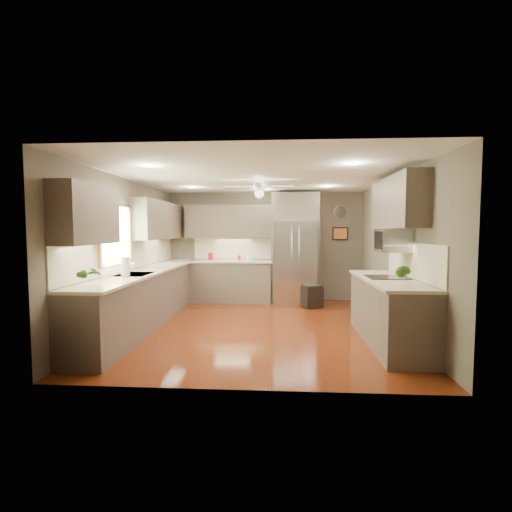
# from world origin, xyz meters

# --- Properties ---
(floor) EXTENTS (5.00, 5.00, 0.00)m
(floor) POSITION_xyz_m (0.00, 0.00, 0.00)
(floor) COLOR #4E1E0A
(floor) RESTS_ON ground
(ceiling) EXTENTS (5.00, 5.00, 0.00)m
(ceiling) POSITION_xyz_m (0.00, 0.00, 2.50)
(ceiling) COLOR white
(ceiling) RESTS_ON ground
(wall_back) EXTENTS (4.50, 0.00, 4.50)m
(wall_back) POSITION_xyz_m (0.00, 2.50, 1.25)
(wall_back) COLOR brown
(wall_back) RESTS_ON ground
(wall_front) EXTENTS (4.50, 0.00, 4.50)m
(wall_front) POSITION_xyz_m (0.00, -2.50, 1.25)
(wall_front) COLOR brown
(wall_front) RESTS_ON ground
(wall_left) EXTENTS (0.00, 5.00, 5.00)m
(wall_left) POSITION_xyz_m (-2.25, 0.00, 1.25)
(wall_left) COLOR brown
(wall_left) RESTS_ON ground
(wall_right) EXTENTS (0.00, 5.00, 5.00)m
(wall_right) POSITION_xyz_m (2.25, 0.00, 1.25)
(wall_right) COLOR brown
(wall_right) RESTS_ON ground
(canister_a) EXTENTS (0.14, 0.14, 0.17)m
(canister_a) POSITION_xyz_m (-1.23, 2.25, 1.02)
(canister_a) COLOR maroon
(canister_a) RESTS_ON back_run
(canister_d) EXTENTS (0.09, 0.09, 0.11)m
(canister_d) POSITION_xyz_m (-0.57, 2.24, 1.00)
(canister_d) COLOR maroon
(canister_d) RESTS_ON back_run
(soap_bottle) EXTENTS (0.12, 0.12, 0.21)m
(soap_bottle) POSITION_xyz_m (-2.08, -0.20, 1.04)
(soap_bottle) COLOR white
(soap_bottle) RESTS_ON left_run
(potted_plant_left) EXTENTS (0.20, 0.17, 0.33)m
(potted_plant_left) POSITION_xyz_m (-1.95, -1.81, 1.10)
(potted_plant_left) COLOR #274F16
(potted_plant_left) RESTS_ON left_run
(potted_plant_right) EXTENTS (0.22, 0.20, 0.32)m
(potted_plant_right) POSITION_xyz_m (1.91, -1.41, 1.10)
(potted_plant_right) COLOR #274F16
(potted_plant_right) RESTS_ON right_run
(bowl) EXTENTS (0.26, 0.26, 0.05)m
(bowl) POSITION_xyz_m (-0.31, 2.21, 0.96)
(bowl) COLOR tan
(bowl) RESTS_ON back_run
(left_run) EXTENTS (0.65, 4.70, 1.45)m
(left_run) POSITION_xyz_m (-1.95, 0.15, 0.48)
(left_run) COLOR #51433B
(left_run) RESTS_ON ground
(back_run) EXTENTS (1.85, 0.65, 1.45)m
(back_run) POSITION_xyz_m (-0.72, 2.20, 0.48)
(back_run) COLOR #51433B
(back_run) RESTS_ON ground
(uppers) EXTENTS (4.50, 4.70, 0.95)m
(uppers) POSITION_xyz_m (-0.74, 0.71, 1.87)
(uppers) COLOR #51433B
(uppers) RESTS_ON wall_left
(window) EXTENTS (0.05, 1.12, 0.92)m
(window) POSITION_xyz_m (-2.22, -0.50, 1.55)
(window) COLOR #BFF2B2
(window) RESTS_ON wall_left
(sink) EXTENTS (0.50, 0.70, 0.32)m
(sink) POSITION_xyz_m (-1.93, -0.50, 0.91)
(sink) COLOR silver
(sink) RESTS_ON left_run
(refrigerator) EXTENTS (1.06, 0.75, 2.45)m
(refrigerator) POSITION_xyz_m (0.70, 2.16, 1.19)
(refrigerator) COLOR silver
(refrigerator) RESTS_ON ground
(right_run) EXTENTS (0.70, 2.20, 1.45)m
(right_run) POSITION_xyz_m (1.93, -0.80, 0.48)
(right_run) COLOR #51433B
(right_run) RESTS_ON ground
(microwave) EXTENTS (0.43, 0.55, 0.34)m
(microwave) POSITION_xyz_m (2.03, -0.55, 1.48)
(microwave) COLOR silver
(microwave) RESTS_ON wall_right
(ceiling_fan) EXTENTS (1.18, 1.18, 0.32)m
(ceiling_fan) POSITION_xyz_m (-0.00, 0.30, 2.33)
(ceiling_fan) COLOR white
(ceiling_fan) RESTS_ON ceiling
(recessed_lights) EXTENTS (2.84, 3.14, 0.01)m
(recessed_lights) POSITION_xyz_m (-0.04, 0.40, 2.49)
(recessed_lights) COLOR white
(recessed_lights) RESTS_ON ceiling
(wall_clock) EXTENTS (0.30, 0.03, 0.30)m
(wall_clock) POSITION_xyz_m (1.75, 2.48, 2.05)
(wall_clock) COLOR white
(wall_clock) RESTS_ON wall_back
(framed_print) EXTENTS (0.36, 0.03, 0.30)m
(framed_print) POSITION_xyz_m (1.75, 2.48, 1.55)
(framed_print) COLOR black
(framed_print) RESTS_ON wall_back
(stool) EXTENTS (0.48, 0.48, 0.46)m
(stool) POSITION_xyz_m (1.04, 1.66, 0.24)
(stool) COLOR black
(stool) RESTS_ON ground
(paper_towel) EXTENTS (0.13, 0.13, 0.32)m
(paper_towel) POSITION_xyz_m (-1.95, -0.77, 1.08)
(paper_towel) COLOR white
(paper_towel) RESTS_ON left_run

